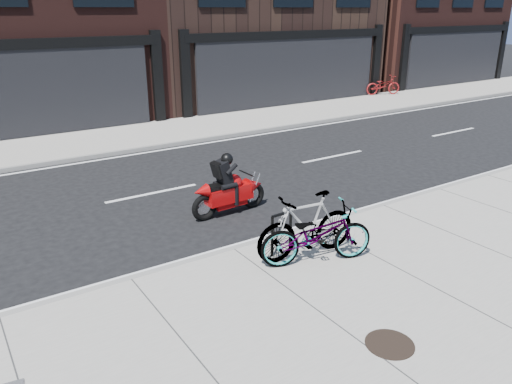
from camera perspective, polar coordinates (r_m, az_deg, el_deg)
ground at (r=11.06m, az=-7.83°, el=-3.19°), size 120.00×120.00×0.00m
sidewalk_near at (r=7.39m, az=10.09°, el=-15.70°), size 60.00×6.00×0.13m
sidewalk_far at (r=18.02m, az=-18.75°, el=5.37°), size 60.00×3.50×0.13m
bike_rack at (r=9.07m, az=2.93°, el=-4.30°), size 0.48×0.08×0.80m
bicycle_front at (r=8.78m, az=6.95°, el=-4.84°), size 2.15×1.32×1.07m
bicycle_rear at (r=8.96m, az=5.80°, el=-3.81°), size 2.04×0.79×1.20m
motorcycle at (r=11.16m, az=-2.74°, el=0.40°), size 1.92×0.45×1.43m
bicycle_far at (r=27.25m, az=14.33°, el=11.74°), size 1.97×1.21×0.98m
manhole_cover at (r=7.21m, az=15.04°, el=-16.45°), size 0.78×0.78×0.02m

